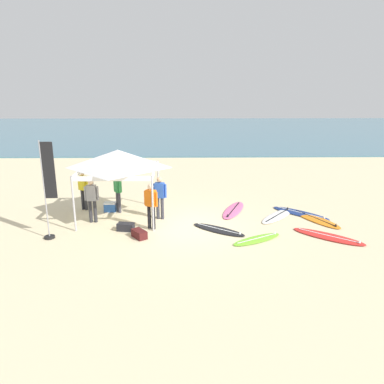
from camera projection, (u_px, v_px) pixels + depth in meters
name	position (u px, v px, depth m)	size (l,w,h in m)	color
ground_plane	(186.00, 226.00, 13.87)	(80.00, 80.00, 0.00)	beige
sea	(186.00, 130.00, 44.82)	(80.00, 36.00, 0.10)	teal
canopy_tent	(118.00, 159.00, 14.12)	(2.93, 2.93, 2.75)	#B7B7BC
surfboard_lime	(257.00, 239.00, 12.58)	(1.98, 1.44, 0.19)	#7AD12D
surfboard_black	(219.00, 230.00, 13.43)	(2.07, 1.73, 0.19)	black
surfboard_pink	(233.00, 210.00, 15.59)	(1.49, 2.51, 0.19)	pink
surfboard_orange	(315.00, 219.00, 14.55)	(1.71, 2.52, 0.19)	orange
surfboard_red	(328.00, 236.00, 12.81)	(2.37, 2.08, 0.19)	red
surfboard_white	(278.00, 216.00, 14.88)	(1.95, 2.17, 0.19)	white
surfboard_navy	(300.00, 213.00, 15.18)	(2.26, 2.21, 0.19)	navy
person_green	(118.00, 189.00, 15.20)	(0.38, 0.48, 1.71)	#383842
person_grey	(92.00, 198.00, 14.02)	(0.55, 0.23, 1.71)	#2D2D33
person_blue	(160.00, 195.00, 14.39)	(0.54, 0.28, 1.71)	#383842
person_yellow	(83.00, 187.00, 15.49)	(0.49, 0.37, 1.71)	#2D2D33
person_orange	(151.00, 203.00, 13.36)	(0.51, 0.35, 1.71)	black
banner_flag	(48.00, 195.00, 12.33)	(0.60, 0.36, 3.40)	#99999E
gear_bag_near_tent	(126.00, 227.00, 13.40)	(0.60, 0.32, 0.28)	#232328
gear_bag_by_pole	(139.00, 234.00, 12.76)	(0.60, 0.32, 0.28)	#4C1919
cooler_box	(110.00, 207.00, 15.50)	(0.50, 0.36, 0.39)	#2D60B7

